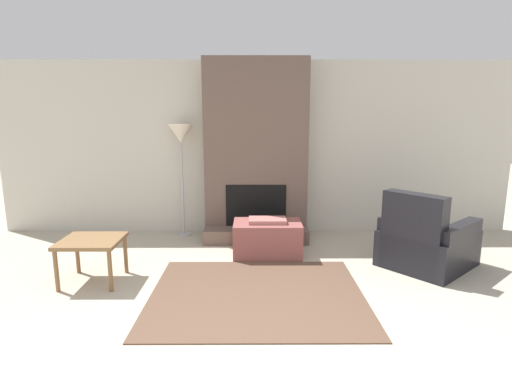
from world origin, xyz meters
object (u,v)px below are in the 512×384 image
(ottoman, at_px, (267,238))
(armchair, at_px, (425,244))
(side_table, at_px, (91,245))
(floor_lamp_left, at_px, (181,138))

(ottoman, bearing_deg, armchair, -12.28)
(ottoman, height_order, armchair, armchair)
(ottoman, bearing_deg, side_table, -156.80)
(side_table, distance_m, floor_lamp_left, 2.15)
(ottoman, xyz_separation_m, armchair, (1.88, -0.41, 0.06))
(ottoman, relative_size, side_table, 1.37)
(ottoman, height_order, floor_lamp_left, floor_lamp_left)
(armchair, bearing_deg, floor_lamp_left, 26.17)
(armchair, relative_size, floor_lamp_left, 0.79)
(side_table, relative_size, floor_lamp_left, 0.38)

